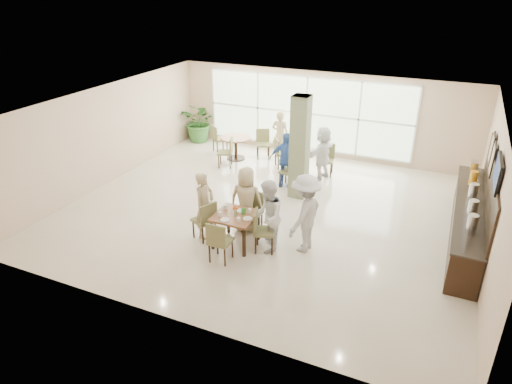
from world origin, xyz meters
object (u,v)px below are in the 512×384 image
at_px(round_table_left, 236,143).
at_px(teen_right, 268,216).
at_px(teen_left, 205,205).
at_px(adult_standing, 280,135).
at_px(teen_standing, 305,213).
at_px(adult_b, 322,153).
at_px(main_table, 236,219).
at_px(teen_far, 246,200).
at_px(potted_plant, 200,122).
at_px(buffet_counter, 468,219).
at_px(adult_a, 286,160).
at_px(round_table_right, 298,158).

distance_m(round_table_left, teen_right, 5.67).
bearing_deg(teen_left, adult_standing, 9.50).
height_order(round_table_left, teen_left, teen_left).
relative_size(teen_standing, adult_b, 1.11).
height_order(main_table, teen_standing, teen_standing).
relative_size(teen_far, teen_right, 0.98).
relative_size(round_table_left, teen_right, 0.62).
xyz_separation_m(round_table_left, adult_standing, (1.30, 0.66, 0.25)).
distance_m(potted_plant, adult_standing, 3.30).
bearing_deg(adult_standing, adult_b, 148.31).
xyz_separation_m(potted_plant, teen_right, (5.08, -5.78, 0.10)).
distance_m(buffet_counter, potted_plant, 9.78).
xyz_separation_m(buffet_counter, teen_right, (-4.01, -2.19, 0.27)).
bearing_deg(adult_standing, adult_a, 114.73).
distance_m(teen_standing, adult_b, 4.07).
xyz_separation_m(teen_left, adult_b, (1.48, 4.37, 0.01)).
distance_m(teen_far, teen_right, 0.98).
bearing_deg(main_table, adult_standing, 101.13).
relative_size(potted_plant, adult_standing, 0.91).
distance_m(main_table, buffet_counter, 5.26).
bearing_deg(teen_far, potted_plant, -59.91).
bearing_deg(main_table, potted_plant, 126.53).
bearing_deg(round_table_right, teen_right, -79.55).
distance_m(teen_left, teen_standing, 2.30).
bearing_deg(adult_b, potted_plant, -89.40).
bearing_deg(buffet_counter, adult_a, 166.38).
height_order(buffet_counter, adult_standing, buffet_counter).
height_order(teen_left, teen_far, teen_far).
bearing_deg(potted_plant, buffet_counter, -21.56).
relative_size(round_table_left, potted_plant, 0.70).
relative_size(round_table_right, buffet_counter, 0.22).
bearing_deg(teen_right, potted_plant, -157.41).
relative_size(round_table_left, teen_left, 0.65).
bearing_deg(round_table_left, teen_standing, -48.82).
bearing_deg(adult_a, teen_left, -110.37).
bearing_deg(buffet_counter, adult_b, 152.28).
height_order(adult_a, adult_b, adult_b).
bearing_deg(round_table_left, adult_standing, 26.77).
distance_m(round_table_left, buffet_counter, 7.56).
distance_m(teen_right, adult_standing, 5.68).
relative_size(main_table, adult_b, 0.57).
height_order(round_table_right, potted_plant, potted_plant).
distance_m(round_table_right, adult_standing, 1.54).
xyz_separation_m(main_table, buffet_counter, (4.73, 2.29, -0.10)).
relative_size(round_table_left, teen_standing, 0.57).
bearing_deg(potted_plant, round_table_right, -19.51).
bearing_deg(adult_standing, potted_plant, -7.41).
height_order(buffet_counter, teen_far, buffet_counter).
xyz_separation_m(potted_plant, teen_standing, (5.82, -5.45, 0.16)).
height_order(teen_left, teen_standing, teen_standing).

